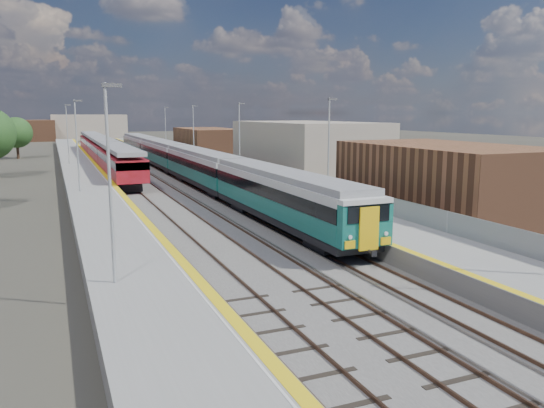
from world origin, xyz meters
TOP-DOWN VIEW (x-y plane):
  - ground at (0.00, 50.00)m, footprint 320.00×320.00m
  - ballast_bed at (-2.25, 52.50)m, footprint 10.50×155.00m
  - tracks at (-1.65, 54.18)m, footprint 8.96×160.00m
  - platform_right at (5.28, 52.49)m, footprint 4.70×155.00m
  - platform_left at (-9.05, 52.49)m, footprint 4.30×155.00m
  - buildings at (-18.12, 138.60)m, footprint 72.00×185.50m
  - green_train at (1.50, 48.47)m, footprint 2.87×79.76m
  - red_train at (-5.50, 66.72)m, footprint 3.01×60.96m
  - tree_c at (-17.37, 84.37)m, footprint 5.01×5.01m
  - tree_d at (20.72, 62.20)m, footprint 4.19×4.19m

SIDE VIEW (x-z plane):
  - ground at x=0.00m, z-range 0.00..0.00m
  - ballast_bed at x=-2.25m, z-range 0.00..0.06m
  - tracks at x=-1.65m, z-range 0.02..0.19m
  - platform_left at x=-9.05m, z-range -3.74..4.78m
  - platform_right at x=5.28m, z-range -3.72..4.80m
  - green_train at x=1.50m, z-range 0.64..3.80m
  - red_train at x=-5.50m, z-range 0.35..4.14m
  - tree_d at x=20.72m, z-range 0.73..6.42m
  - tree_c at x=-17.37m, z-range 0.88..7.67m
  - buildings at x=-18.12m, z-range -9.30..30.70m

